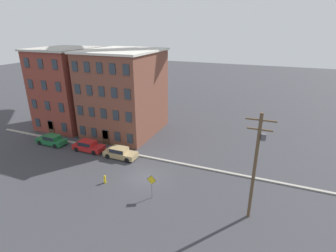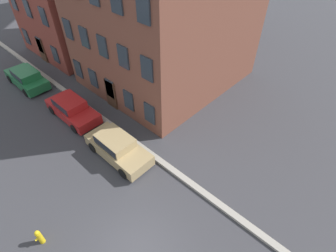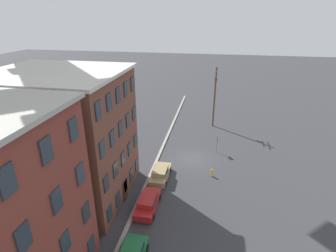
% 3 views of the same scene
% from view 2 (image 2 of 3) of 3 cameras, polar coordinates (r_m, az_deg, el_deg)
% --- Properties ---
extents(kerb_strip, '(56.00, 0.36, 0.16)m').
position_cam_2_polar(kerb_strip, '(14.61, 6.79, -13.60)').
color(kerb_strip, '#9E998E').
rests_on(kerb_strip, ground_plane).
extents(car_green, '(4.40, 1.92, 1.43)m').
position_cam_2_polar(car_green, '(24.53, -28.44, 9.31)').
color(car_green, '#1E6638').
rests_on(car_green, ground_plane).
extents(car_red, '(4.40, 1.92, 1.43)m').
position_cam_2_polar(car_red, '(19.52, -20.21, 3.68)').
color(car_red, '#B21E1E').
rests_on(car_red, ground_plane).
extents(car_tan, '(4.40, 1.92, 1.43)m').
position_cam_2_polar(car_tan, '(15.90, -10.99, -4.37)').
color(car_tan, tan).
rests_on(car_tan, ground_plane).
extents(fire_hydrant, '(0.24, 0.34, 0.96)m').
position_cam_2_polar(fire_hydrant, '(14.04, -26.18, -20.83)').
color(fire_hydrant, yellow).
rests_on(fire_hydrant, ground_plane).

